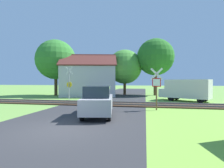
# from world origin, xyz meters

# --- Properties ---
(ground_plane) EXTENTS (160.00, 160.00, 0.00)m
(ground_plane) POSITION_xyz_m (0.00, 0.00, 0.00)
(ground_plane) COLOR #6B9942
(road_asphalt) EXTENTS (7.21, 80.00, 0.01)m
(road_asphalt) POSITION_xyz_m (0.00, 2.00, 0.00)
(road_asphalt) COLOR #2D2D30
(road_asphalt) RESTS_ON ground
(rail_track) EXTENTS (60.00, 2.60, 0.22)m
(rail_track) POSITION_xyz_m (0.00, 8.16, 0.06)
(rail_track) COLOR #422D1E
(rail_track) RESTS_ON ground
(stop_sign_near) EXTENTS (0.88, 0.16, 3.01)m
(stop_sign_near) POSITION_xyz_m (4.35, 5.83, 1.75)
(stop_sign_near) COLOR brown
(stop_sign_near) RESTS_ON ground
(crossing_sign_far) EXTENTS (0.88, 0.16, 3.68)m
(crossing_sign_far) POSITION_xyz_m (-4.66, 11.02, 2.01)
(crossing_sign_far) COLOR #9E9EA5
(crossing_sign_far) RESTS_ON ground
(house) EXTENTS (8.52, 7.08, 5.84)m
(house) POSITION_xyz_m (-4.18, 16.49, 2.22)
(house) COLOR #B7B7BC
(house) RESTS_ON ground
(tree_center) EXTENTS (5.21, 5.21, 6.88)m
(tree_center) POSITION_xyz_m (0.46, 19.73, 4.27)
(tree_center) COLOR #513823
(tree_center) RESTS_ON ground
(tree_left) EXTENTS (5.72, 5.72, 8.06)m
(tree_left) POSITION_xyz_m (-9.21, 16.48, 5.19)
(tree_left) COLOR #513823
(tree_left) RESTS_ON ground
(tree_right) EXTENTS (5.37, 5.37, 8.29)m
(tree_right) POSITION_xyz_m (5.00, 19.41, 5.58)
(tree_right) COLOR #513823
(tree_right) RESTS_ON ground
(mail_truck) EXTENTS (5.17, 4.06, 2.24)m
(mail_truck) POSITION_xyz_m (7.71, 12.29, 1.24)
(mail_truck) COLOR silver
(mail_truck) RESTS_ON ground
(parked_car) EXTENTS (2.30, 4.22, 1.78)m
(parked_car) POSITION_xyz_m (0.82, 3.10, 0.89)
(parked_car) COLOR #99999E
(parked_car) RESTS_ON ground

